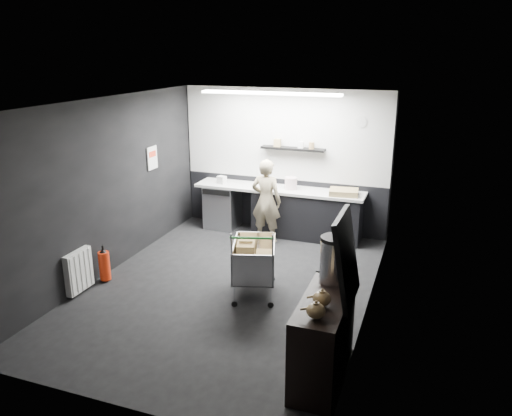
% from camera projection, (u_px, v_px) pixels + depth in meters
% --- Properties ---
extents(floor, '(5.50, 5.50, 0.00)m').
position_uv_depth(floor, '(229.00, 287.00, 7.38)').
color(floor, black).
rests_on(floor, ground).
extents(ceiling, '(5.50, 5.50, 0.00)m').
position_uv_depth(ceiling, '(226.00, 102.00, 6.56)').
color(ceiling, silver).
rests_on(ceiling, wall_back).
extents(wall_back, '(5.50, 0.00, 5.50)m').
position_uv_depth(wall_back, '(284.00, 161.00, 9.44)').
color(wall_back, black).
rests_on(wall_back, floor).
extents(wall_front, '(5.50, 0.00, 5.50)m').
position_uv_depth(wall_front, '(109.00, 282.00, 4.51)').
color(wall_front, black).
rests_on(wall_front, floor).
extents(wall_left, '(0.00, 5.50, 5.50)m').
position_uv_depth(wall_left, '(107.00, 187.00, 7.62)').
color(wall_left, black).
rests_on(wall_left, floor).
extents(wall_right, '(0.00, 5.50, 5.50)m').
position_uv_depth(wall_right, '(373.00, 216.00, 6.33)').
color(wall_right, black).
rests_on(wall_right, floor).
extents(kitchen_wall_panel, '(3.95, 0.02, 1.70)m').
position_uv_depth(kitchen_wall_panel, '(284.00, 135.00, 9.27)').
color(kitchen_wall_panel, silver).
rests_on(kitchen_wall_panel, wall_back).
extents(dado_panel, '(3.95, 0.02, 1.00)m').
position_uv_depth(dado_panel, '(283.00, 204.00, 9.68)').
color(dado_panel, black).
rests_on(dado_panel, wall_back).
extents(floating_shelf, '(1.20, 0.22, 0.04)m').
position_uv_depth(floating_shelf, '(293.00, 149.00, 9.18)').
color(floating_shelf, black).
rests_on(floating_shelf, wall_back).
extents(wall_clock, '(0.20, 0.03, 0.20)m').
position_uv_depth(wall_clock, '(361.00, 122.00, 8.72)').
color(wall_clock, silver).
rests_on(wall_clock, wall_back).
extents(poster, '(0.02, 0.30, 0.40)m').
position_uv_depth(poster, '(152.00, 158.00, 8.72)').
color(poster, silver).
rests_on(poster, wall_left).
extents(poster_red_band, '(0.02, 0.22, 0.10)m').
position_uv_depth(poster_red_band, '(152.00, 154.00, 8.70)').
color(poster_red_band, red).
rests_on(poster_red_band, poster).
extents(radiator, '(0.10, 0.50, 0.60)m').
position_uv_depth(radiator, '(79.00, 271.00, 7.10)').
color(radiator, silver).
rests_on(radiator, wall_left).
extents(ceiling_strip, '(2.40, 0.20, 0.04)m').
position_uv_depth(ceiling_strip, '(270.00, 93.00, 8.23)').
color(ceiling_strip, white).
rests_on(ceiling_strip, ceiling).
extents(prep_counter, '(3.20, 0.61, 0.90)m').
position_uv_depth(prep_counter, '(285.00, 211.00, 9.37)').
color(prep_counter, black).
rests_on(prep_counter, floor).
extents(person, '(0.58, 0.40, 1.53)m').
position_uv_depth(person, '(266.00, 201.00, 8.95)').
color(person, beige).
rests_on(person, floor).
extents(shopping_cart, '(0.83, 1.12, 1.06)m').
position_uv_depth(shopping_cart, '(254.00, 261.00, 7.05)').
color(shopping_cart, silver).
rests_on(shopping_cart, floor).
extents(sideboard, '(0.52, 1.23, 1.84)m').
position_uv_depth(sideboard, '(325.00, 327.00, 5.23)').
color(sideboard, black).
rests_on(sideboard, floor).
extents(fire_extinguisher, '(0.17, 0.17, 0.55)m').
position_uv_depth(fire_extinguisher, '(104.00, 265.00, 7.51)').
color(fire_extinguisher, red).
rests_on(fire_extinguisher, floor).
extents(cardboard_box, '(0.54, 0.44, 0.10)m').
position_uv_depth(cardboard_box, '(344.00, 192.00, 8.82)').
color(cardboard_box, '#998351').
rests_on(cardboard_box, prep_counter).
extents(pink_tub, '(0.22, 0.22, 0.22)m').
position_uv_depth(pink_tub, '(291.00, 183.00, 9.17)').
color(pink_tub, silver).
rests_on(pink_tub, prep_counter).
extents(white_container, '(0.19, 0.17, 0.14)m').
position_uv_depth(white_container, '(222.00, 180.00, 9.58)').
color(white_container, silver).
rests_on(white_container, prep_counter).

